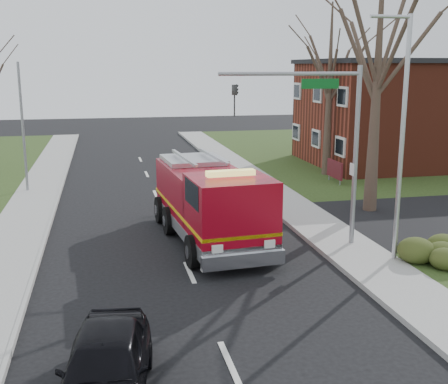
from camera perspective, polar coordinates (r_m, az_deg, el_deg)
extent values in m
plane|color=black|center=(19.01, -3.50, -8.17)|extent=(120.00, 120.00, 0.00)
cube|color=gray|center=(20.78, 13.76, -6.48)|extent=(2.40, 80.00, 0.15)
cube|color=maroon|center=(41.77, 19.18, 7.47)|extent=(15.00, 10.00, 7.00)
cube|color=black|center=(41.65, 19.54, 12.40)|extent=(15.40, 10.40, 0.30)
cube|color=silver|center=(38.56, 9.34, 5.38)|extent=(0.12, 1.40, 1.20)
cube|color=#55131B|center=(33.34, 11.19, 2.28)|extent=(0.12, 2.00, 1.00)
cylinder|color=gray|center=(32.70, 11.71, 1.25)|extent=(0.08, 0.08, 0.90)
cylinder|color=gray|center=(34.14, 10.63, 1.77)|extent=(0.08, 0.08, 0.90)
cone|color=#372B21|center=(26.53, 15.26, 10.58)|extent=(0.64, 0.64, 12.00)
cone|color=#372B21|center=(35.35, 10.63, 9.98)|extent=(0.56, 0.56, 10.50)
cylinder|color=gray|center=(21.42, 13.21, 3.31)|extent=(0.18, 0.18, 6.80)
cylinder|color=gray|center=(20.17, 6.82, 11.84)|extent=(5.20, 0.14, 0.14)
cube|color=#0C591E|center=(20.56, 9.75, 10.79)|extent=(1.40, 0.06, 0.35)
imported|color=black|center=(19.62, 1.16, 10.89)|extent=(0.22, 0.18, 1.10)
cylinder|color=#B7BABF|center=(19.87, 17.61, 4.68)|extent=(0.16, 0.16, 8.40)
cylinder|color=#B7BABF|center=(19.44, 16.57, 16.72)|extent=(1.40, 0.12, 0.12)
cylinder|color=gray|center=(32.02, -19.75, 6.07)|extent=(0.14, 0.14, 7.00)
cube|color=maroon|center=(23.14, -2.33, -0.15)|extent=(3.18, 5.68, 2.21)
cube|color=maroon|center=(19.36, 0.66, -2.20)|extent=(2.95, 2.95, 2.53)
cube|color=#B7BABF|center=(22.17, -1.48, -3.10)|extent=(3.42, 8.41, 0.47)
cube|color=#E5B20C|center=(22.03, -1.49, -1.65)|extent=(3.43, 8.42, 0.13)
cube|color=black|center=(18.10, 1.77, -0.67)|extent=(2.44, 0.30, 0.90)
cube|color=#E5D866|center=(19.05, 0.67, 1.94)|extent=(1.71, 0.50, 0.19)
cylinder|color=black|center=(19.26, -3.16, -6.06)|extent=(0.46, 1.18, 1.16)
cylinder|color=black|center=(20.05, 4.49, -5.32)|extent=(0.46, 1.18, 1.16)
cylinder|color=black|center=(24.90, -6.46, -1.79)|extent=(0.46, 1.18, 1.16)
cylinder|color=black|center=(25.52, -0.41, -1.36)|extent=(0.46, 1.18, 1.16)
imported|color=black|center=(12.24, -11.94, -16.96)|extent=(2.35, 4.62, 1.51)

